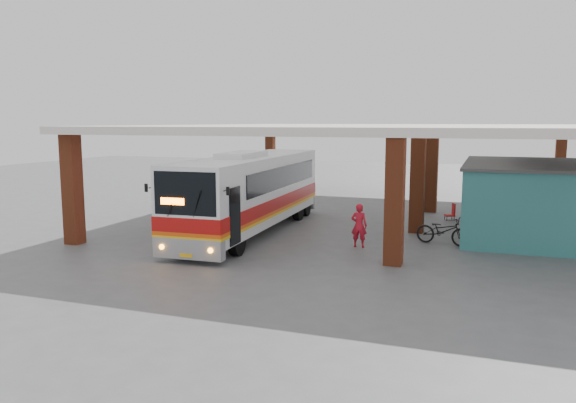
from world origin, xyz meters
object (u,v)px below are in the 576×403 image
(coach_bus, at_px, (251,192))
(red_chair, at_px, (452,212))
(motorcycle, at_px, (443,231))
(pedestrian, at_px, (359,225))

(coach_bus, bearing_deg, red_chair, 34.93)
(motorcycle, height_order, pedestrian, pedestrian)
(red_chair, bearing_deg, pedestrian, -132.81)
(coach_bus, distance_m, red_chair, 10.25)
(coach_bus, relative_size, red_chair, 14.71)
(motorcycle, xyz_separation_m, pedestrian, (-3.02, -1.58, 0.29))
(pedestrian, bearing_deg, red_chair, -111.84)
(motorcycle, bearing_deg, coach_bus, 104.90)
(coach_bus, bearing_deg, pedestrian, -16.67)
(coach_bus, xyz_separation_m, motorcycle, (8.13, 0.29, -1.21))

